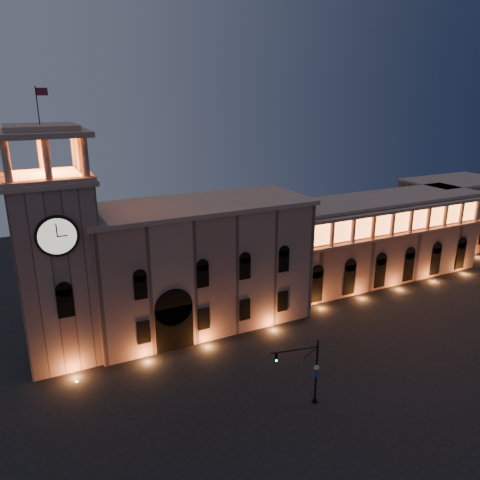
# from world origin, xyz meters

# --- Properties ---
(ground) EXTENTS (160.00, 160.00, 0.00)m
(ground) POSITION_xyz_m (0.00, 0.00, 0.00)
(ground) COLOR black
(ground) RESTS_ON ground
(government_building) EXTENTS (30.80, 12.80, 17.60)m
(government_building) POSITION_xyz_m (-2.08, 21.93, 8.77)
(government_building) COLOR #8D675C
(government_building) RESTS_ON ground
(clock_tower) EXTENTS (9.80, 9.80, 32.40)m
(clock_tower) POSITION_xyz_m (-20.50, 20.98, 12.50)
(clock_tower) COLOR #8D675C
(clock_tower) RESTS_ON ground
(colonnade_wing) EXTENTS (40.60, 11.50, 14.50)m
(colonnade_wing) POSITION_xyz_m (32.00, 23.92, 7.33)
(colonnade_wing) COLOR #876256
(colonnade_wing) RESTS_ON ground
(secondary_building) EXTENTS (20.00, 12.00, 14.00)m
(secondary_building) POSITION_xyz_m (58.00, 30.00, 7.00)
(secondary_building) COLOR #876256
(secondary_building) RESTS_ON ground
(traffic_light) EXTENTS (5.35, 1.39, 7.47)m
(traffic_light) POSITION_xyz_m (0.99, -0.66, 3.92)
(traffic_light) COLOR black
(traffic_light) RESTS_ON ground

